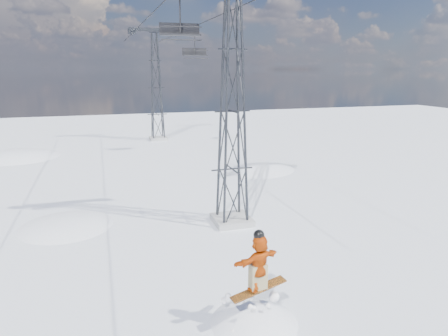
# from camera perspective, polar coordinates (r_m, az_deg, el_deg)

# --- Properties ---
(ground) EXTENTS (120.00, 120.00, 0.00)m
(ground) POSITION_cam_1_polar(r_m,az_deg,el_deg) (13.09, 9.45, -20.61)
(ground) COLOR white
(ground) RESTS_ON ground
(snow_terrain) EXTENTS (39.00, 37.00, 22.00)m
(snow_terrain) POSITION_cam_1_polar(r_m,az_deg,el_deg) (35.15, -15.19, -15.47)
(snow_terrain) COLOR white
(snow_terrain) RESTS_ON ground
(lift_tower_near) EXTENTS (5.20, 1.80, 11.43)m
(lift_tower_near) POSITION_cam_1_polar(r_m,az_deg,el_deg) (18.60, 1.21, 8.02)
(lift_tower_near) COLOR #999999
(lift_tower_near) RESTS_ON ground
(lift_tower_far) EXTENTS (5.20, 1.80, 11.43)m
(lift_tower_far) POSITION_cam_1_polar(r_m,az_deg,el_deg) (42.99, -9.64, 11.18)
(lift_tower_far) COLOR #999999
(lift_tower_far) RESTS_ON ground
(haul_cables) EXTENTS (4.46, 51.00, 0.06)m
(haul_cables) POSITION_cam_1_polar(r_m,az_deg,el_deg) (29.83, -6.25, 20.52)
(haul_cables) COLOR black
(haul_cables) RESTS_ON ground
(lift_chair_near) EXTENTS (1.81, 0.52, 2.24)m
(lift_chair_near) POSITION_cam_1_polar(r_m,az_deg,el_deg) (18.76, -6.28, 18.96)
(lift_chair_near) COLOR black
(lift_chair_near) RESTS_ON ground
(lift_chair_mid) EXTENTS (2.10, 0.61, 2.61)m
(lift_chair_mid) POSITION_cam_1_polar(r_m,az_deg,el_deg) (35.13, -4.19, 16.14)
(lift_chair_mid) COLOR black
(lift_chair_mid) RESTS_ON ground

